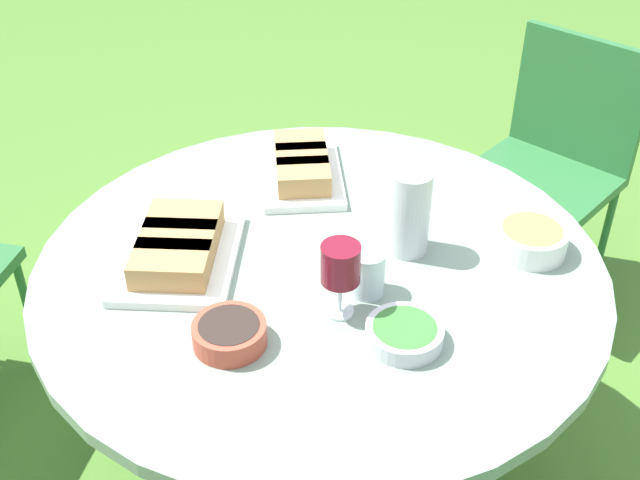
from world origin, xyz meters
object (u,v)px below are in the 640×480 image
Objects in this scene: dining_table at (320,299)px; wine_glass at (341,266)px; chair_near_left at (554,153)px; handbag at (220,204)px; water_pitcher at (409,212)px.

dining_table is 7.59× the size of wine_glass.
wine_glass is at bearing 105.95° from chair_near_left.
dining_table is 1.30m from handbag.
dining_table is at bearing 99.14° from chair_near_left.
water_pitcher is (-0.09, -0.19, 0.22)m from dining_table.
dining_table is 1.15m from chair_near_left.
chair_near_left is 5.18× the size of wine_glass.
handbag is at bearing 36.99° from chair_near_left.
wine_glass reaches higher than handbag.
wine_glass reaches higher than chair_near_left.
chair_near_left is 1.26m from handbag.
water_pitcher is at bearing 169.63° from handbag.
chair_near_left reaches higher than handbag.
wine_glass is 0.47× the size of handbag.
water_pitcher reaches higher than handbag.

